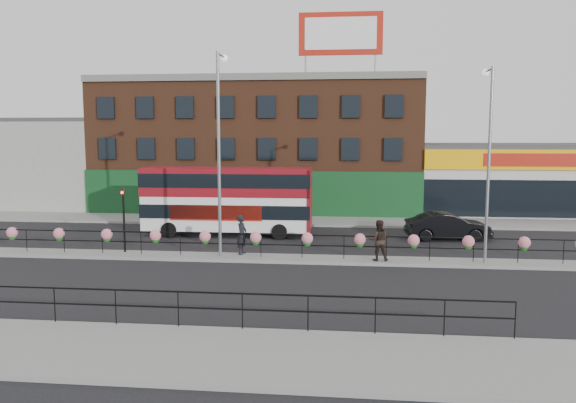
# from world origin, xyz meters

# --- Properties ---
(ground) EXTENTS (120.00, 120.00, 0.00)m
(ground) POSITION_xyz_m (0.00, 0.00, 0.00)
(ground) COLOR black
(ground) RESTS_ON ground
(south_pavement) EXTENTS (60.00, 4.00, 0.15)m
(south_pavement) POSITION_xyz_m (0.00, -12.00, 0.07)
(south_pavement) COLOR gray
(south_pavement) RESTS_ON ground
(north_pavement) EXTENTS (60.00, 4.00, 0.15)m
(north_pavement) POSITION_xyz_m (0.00, 12.00, 0.07)
(north_pavement) COLOR gray
(north_pavement) RESTS_ON ground
(median) EXTENTS (60.00, 1.60, 0.15)m
(median) POSITION_xyz_m (0.00, 0.00, 0.07)
(median) COLOR gray
(median) RESTS_ON ground
(yellow_line_inner) EXTENTS (60.00, 0.10, 0.01)m
(yellow_line_inner) POSITION_xyz_m (0.00, -9.70, 0.01)
(yellow_line_inner) COLOR gold
(yellow_line_inner) RESTS_ON ground
(yellow_line_outer) EXTENTS (60.00, 0.10, 0.01)m
(yellow_line_outer) POSITION_xyz_m (0.00, -9.88, 0.01)
(yellow_line_outer) COLOR gold
(yellow_line_outer) RESTS_ON ground
(brick_building) EXTENTS (25.00, 12.21, 10.30)m
(brick_building) POSITION_xyz_m (-4.00, 19.96, 5.13)
(brick_building) COLOR brown
(brick_building) RESTS_ON ground
(supermarket) EXTENTS (15.00, 12.25, 5.30)m
(supermarket) POSITION_xyz_m (16.00, 19.90, 2.65)
(supermarket) COLOR silver
(supermarket) RESTS_ON ground
(warehouse_west) EXTENTS (15.50, 12.00, 7.30)m
(warehouse_west) POSITION_xyz_m (-24.25, 20.00, 3.65)
(warehouse_west) COLOR #969592
(warehouse_west) RESTS_ON ground
(billboard) EXTENTS (6.00, 0.29, 4.40)m
(billboard) POSITION_xyz_m (2.50, 14.99, 13.18)
(billboard) COLOR #AF1D0F
(billboard) RESTS_ON brick_building
(median_railing) EXTENTS (30.04, 0.56, 1.23)m
(median_railing) POSITION_xyz_m (-0.00, 0.00, 1.05)
(median_railing) COLOR black
(median_railing) RESTS_ON median
(south_railing) EXTENTS (20.04, 0.05, 1.12)m
(south_railing) POSITION_xyz_m (-2.00, -10.10, 0.96)
(south_railing) COLOR black
(south_railing) RESTS_ON south_pavement
(double_decker_bus) EXTENTS (10.12, 2.63, 4.08)m
(double_decker_bus) POSITION_xyz_m (-3.99, 6.42, 2.51)
(double_decker_bus) COLOR white
(double_decker_bus) RESTS_ON ground
(car) EXTENTS (2.67, 5.10, 1.56)m
(car) POSITION_xyz_m (8.91, 6.33, 0.78)
(car) COLOR black
(car) RESTS_ON ground
(pedestrian_a) EXTENTS (0.90, 0.76, 1.94)m
(pedestrian_a) POSITION_xyz_m (-2.03, 0.52, 1.12)
(pedestrian_a) COLOR black
(pedestrian_a) RESTS_ON median
(pedestrian_b) EXTENTS (0.99, 0.80, 1.92)m
(pedestrian_b) POSITION_xyz_m (4.61, -0.21, 1.11)
(pedestrian_b) COLOR black
(pedestrian_b) RESTS_ON median
(lamp_column_west) EXTENTS (0.35, 1.72, 9.79)m
(lamp_column_west) POSITION_xyz_m (-3.00, 0.22, 5.95)
(lamp_column_west) COLOR gray
(lamp_column_west) RESTS_ON median
(lamp_column_east) EXTENTS (0.32, 1.56, 8.91)m
(lamp_column_east) POSITION_xyz_m (9.48, 0.06, 5.43)
(lamp_column_east) COLOR gray
(lamp_column_east) RESTS_ON median
(traffic_light_median) EXTENTS (0.15, 0.28, 3.65)m
(traffic_light_median) POSITION_xyz_m (-8.00, 0.39, 2.47)
(traffic_light_median) COLOR black
(traffic_light_median) RESTS_ON median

